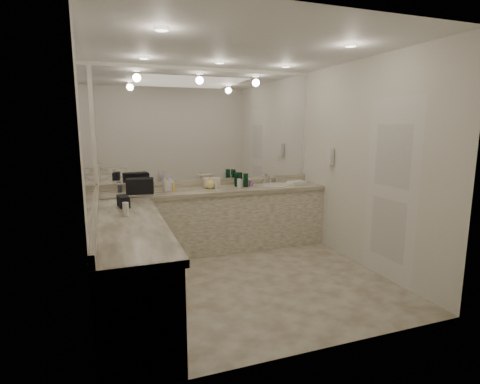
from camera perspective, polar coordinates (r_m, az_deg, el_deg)
name	(u,v)px	position (r m, az deg, el deg)	size (l,w,h in m)	color
floor	(245,280)	(4.51, 0.78, -13.25)	(3.20, 3.20, 0.00)	#BCB49E
ceiling	(246,47)	(4.22, 0.87, 21.22)	(3.20, 3.20, 0.00)	white
wall_back	(210,159)	(5.59, -4.66, 5.07)	(3.20, 0.02, 2.60)	silver
wall_left	(91,176)	(3.90, -21.74, 2.22)	(0.02, 3.00, 2.60)	silver
wall_right	(364,165)	(4.96, 18.42, 3.96)	(0.02, 3.00, 2.60)	silver
vanity_back_base	(216,221)	(5.45, -3.69, -4.44)	(3.20, 0.60, 0.84)	silver
vanity_back_top	(216,191)	(5.35, -3.71, 0.21)	(3.20, 0.64, 0.06)	beige
vanity_left_base	(130,269)	(3.83, -16.41, -11.25)	(0.60, 2.40, 0.84)	silver
vanity_left_top	(129,224)	(3.69, -16.60, -4.71)	(0.64, 2.42, 0.06)	beige
backsplash_back	(210,182)	(5.61, -4.55, 1.49)	(3.20, 0.04, 0.10)	beige
backsplash_left	(96,211)	(3.96, -21.13, -2.78)	(0.04, 3.00, 0.10)	beige
mirror_back	(209,126)	(5.55, -4.70, 9.95)	(3.12, 0.01, 1.55)	white
mirror_left	(89,127)	(3.87, -22.03, 9.21)	(0.01, 2.92, 1.55)	white
sink	(276,185)	(5.69, 5.48, 1.03)	(0.44, 0.44, 0.03)	white
faucet	(270,179)	(5.86, 4.62, 2.06)	(0.24, 0.16, 0.14)	silver
wall_phone	(330,157)	(5.50, 13.55, 5.26)	(0.06, 0.10, 0.24)	white
door	(390,191)	(4.61, 21.95, 0.16)	(0.02, 0.82, 2.10)	white
black_toiletry_bag	(140,186)	(5.11, -14.97, 0.89)	(0.35, 0.22, 0.20)	black
black_bag_spill	(123,201)	(4.32, -17.35, -1.36)	(0.10, 0.23, 0.12)	black
cream_cosmetic_case	(212,183)	(5.41, -4.29, 1.38)	(0.24, 0.15, 0.14)	beige
hand_towel	(297,182)	(5.84, 8.64, 1.47)	(0.26, 0.18, 0.04)	white
lotion_left	(126,209)	(3.87, -17.02, -2.53)	(0.06, 0.06, 0.14)	white
soap_bottle_a	(165,184)	(5.17, -11.29, 1.25)	(0.08, 0.08, 0.22)	silver
soap_bottle_b	(170,183)	(5.21, -10.65, 1.33)	(0.10, 0.10, 0.21)	white
soap_bottle_c	(210,183)	(5.33, -4.59, 1.41)	(0.13, 0.13, 0.17)	#E9DB7A
green_bottle_0	(237,179)	(5.52, -0.49, 1.95)	(0.07, 0.07, 0.21)	#0C4322
green_bottle_1	(246,180)	(5.48, 0.87, 1.83)	(0.07, 0.07, 0.20)	#0C4322
green_bottle_2	(240,179)	(5.60, 0.03, 2.01)	(0.07, 0.07, 0.20)	#0C4322
amenity_bottle_0	(130,191)	(5.15, -16.43, 0.17)	(0.04, 0.04, 0.07)	#E57F66
amenity_bottle_1	(120,189)	(5.28, -17.84, 0.48)	(0.06, 0.06, 0.10)	#3F3F4C
amenity_bottle_2	(250,183)	(5.60, 1.54, 1.44)	(0.04, 0.04, 0.09)	#E0B28C
amenity_bottle_3	(251,183)	(5.54, 1.67, 1.33)	(0.06, 0.06, 0.09)	#9966B2
amenity_bottle_4	(217,186)	(5.31, -3.59, 0.94)	(0.05, 0.05, 0.09)	white
amenity_bottle_5	(173,187)	(5.18, -10.10, 0.74)	(0.04, 0.04, 0.12)	#F2D84C
amenity_bottle_6	(239,183)	(5.38, -0.15, 1.35)	(0.06, 0.06, 0.13)	silver
amenity_bottle_7	(132,189)	(5.11, -16.17, 0.40)	(0.05, 0.05, 0.12)	#E57F66
amenity_bottle_8	(241,183)	(5.50, 0.10, 1.38)	(0.06, 0.06, 0.11)	white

